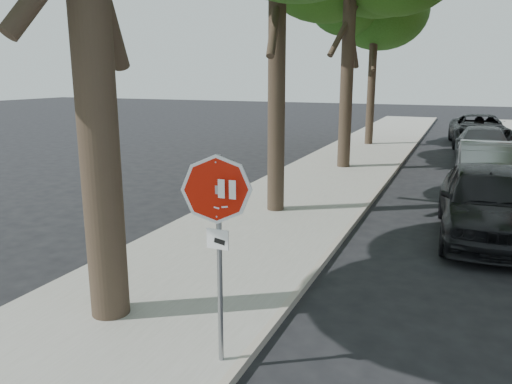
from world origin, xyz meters
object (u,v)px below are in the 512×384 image
(car_a, at_px, (487,202))
(car_d, at_px, (479,131))
(car_c, at_px, (483,146))
(car_b, at_px, (487,167))
(stop_sign, at_px, (218,220))

(car_a, distance_m, car_d, 16.11)
(car_c, bearing_deg, car_a, -92.77)
(car_d, bearing_deg, car_c, -94.38)
(car_d, bearing_deg, car_b, -94.64)
(stop_sign, relative_size, car_a, 0.53)
(car_a, height_order, car_d, car_a)
(stop_sign, bearing_deg, car_d, 82.00)
(stop_sign, bearing_deg, car_c, 79.19)
(stop_sign, xyz_separation_m, car_b, (3.30, 12.06, -1.18))
(car_a, relative_size, car_c, 0.95)
(car_c, xyz_separation_m, car_d, (-0.05, 5.81, 0.06))
(car_b, relative_size, car_c, 0.89)
(car_c, height_order, car_d, car_d)
(car_b, xyz_separation_m, car_c, (0.00, 5.22, -0.01))
(car_d, bearing_deg, car_a, -95.24)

